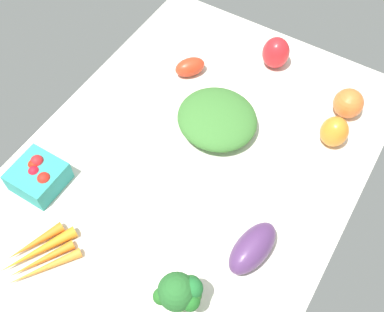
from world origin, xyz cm
name	(u,v)px	position (x,y,z in cm)	size (l,w,h in cm)	color
tablecloth	(192,163)	(0.00, 0.00, 1.00)	(104.00, 76.00, 2.00)	silver
bell_pepper_red	(276,53)	(39.27, -2.66, 6.51)	(7.37, 7.37, 9.03)	red
carrot_bunch	(39,254)	(-37.55, 14.71, 3.15)	(17.67, 14.07, 2.54)	orange
broccoli_head	(181,293)	(-30.52, -16.23, 9.43)	(8.28, 8.58, 11.66)	#9CC276
bell_pepper_orange	(334,132)	(22.71, -26.30, 6.14)	(6.74, 6.74, 8.28)	orange
eggplant	(253,248)	(-13.81, -23.18, 5.38)	(13.65, 6.76, 6.76)	#563267
leafy_greens_clump	(217,119)	(11.91, 0.07, 5.43)	(19.26, 20.32, 6.87)	#3D7A32
berry_basket	(38,176)	(-23.61, 26.76, 5.08)	(10.89, 10.89, 6.85)	teal
heirloom_tomato_orange	(348,103)	(33.26, -25.93, 5.79)	(7.59, 7.59, 7.59)	orange
roma_tomato	(190,67)	(24.25, 15.48, 4.49)	(8.39, 4.97, 4.97)	red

